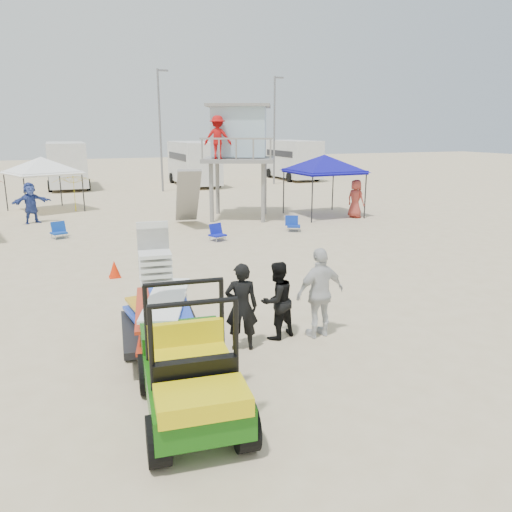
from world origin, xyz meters
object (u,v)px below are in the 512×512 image
object	(u,v)px
man_left	(241,307)
surf_trailer	(159,310)
utility_cart	(190,363)
canopy_blue	(324,158)
lifeguard_tower	(236,136)

from	to	relation	value
man_left	surf_trailer	bearing A→B (deg)	6.87
utility_cart	canopy_blue	bearing A→B (deg)	55.23
surf_trailer	man_left	xyz separation A→B (m)	(1.52, -0.30, -0.05)
utility_cart	man_left	world-z (taller)	utility_cart
canopy_blue	lifeguard_tower	bearing A→B (deg)	165.36
man_left	canopy_blue	distance (m)	15.99
lifeguard_tower	canopy_blue	xyz separation A→B (m)	(4.13, -1.08, -1.02)
surf_trailer	man_left	world-z (taller)	surf_trailer
utility_cart	surf_trailer	world-z (taller)	surf_trailer
utility_cart	surf_trailer	distance (m)	2.34
utility_cart	lifeguard_tower	bearing A→B (deg)	68.55
man_left	lifeguard_tower	distance (m)	15.27
utility_cart	lifeguard_tower	xyz separation A→B (m)	(6.37, 16.20, 2.93)
surf_trailer	canopy_blue	size ratio (longest dim) A/B	0.79
canopy_blue	utility_cart	bearing A→B (deg)	-124.77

